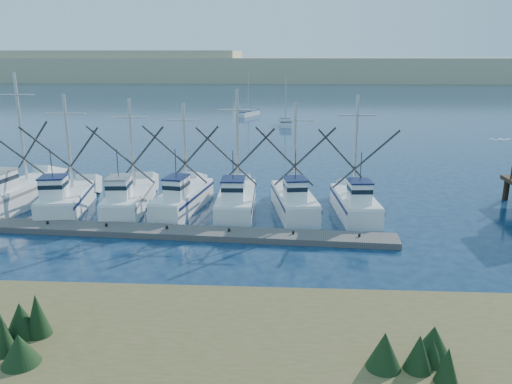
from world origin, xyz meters
The scene contains 8 objects.
ground centered at (0.00, 0.00, 0.00)m, with size 500.00×500.00×0.00m, color #0D1C3B.
shore_bank centered at (-8.00, -10.00, 0.80)m, with size 40.00×10.00×1.60m, color #4C422D.
floating_dock centered at (-6.27, 5.54, 0.19)m, with size 28.76×1.92×0.38m, color #5D5853.
dune_ridge centered at (0.00, 210.00, 5.00)m, with size 360.00×60.00×10.00m, color tan.
trawler_fleet centered at (-7.19, 10.40, 0.96)m, with size 28.18×8.73×9.81m.
sailboat_near centered at (1.25, 56.70, 0.50)m, with size 1.95×5.46×8.10m.
sailboat_far centered at (-5.74, 70.48, 0.49)m, with size 4.19×6.27×8.10m.
flying_gull centered at (14.08, 6.64, 6.08)m, with size 1.21×0.22×0.22m.
Camera 1 is at (1.05, -23.92, 10.98)m, focal length 35.00 mm.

